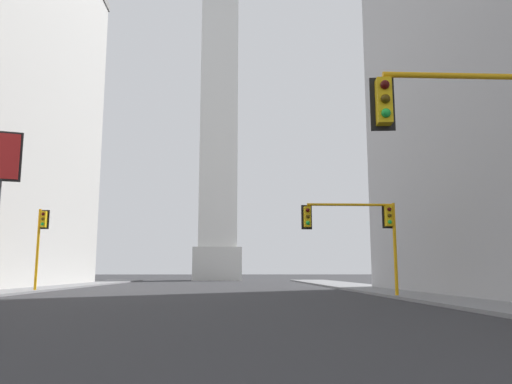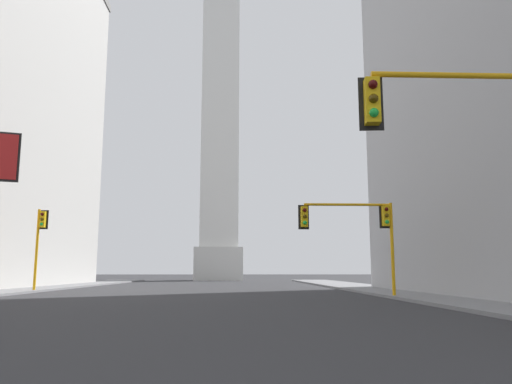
% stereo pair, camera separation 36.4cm
% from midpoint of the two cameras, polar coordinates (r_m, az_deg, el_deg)
% --- Properties ---
extents(sidewalk_right, '(5.00, 88.84, 0.15)m').
position_cam_midpoint_polar(sidewalk_right, '(30.62, 18.50, -11.07)').
color(sidewalk_right, slate).
rests_on(sidewalk_right, ground_plane).
extents(obelisk, '(7.14, 7.14, 64.02)m').
position_cam_midpoint_polar(obelisk, '(81.57, -3.87, 12.13)').
color(obelisk, silver).
rests_on(obelisk, ground_plane).
extents(traffic_light_near_right, '(5.30, 0.52, 6.14)m').
position_cam_midpoint_polar(traffic_light_near_right, '(13.26, 27.25, 6.27)').
color(traffic_light_near_right, orange).
rests_on(traffic_light_near_right, ground_plane).
extents(traffic_light_mid_right, '(5.20, 0.51, 5.06)m').
position_cam_midpoint_polar(traffic_light_mid_right, '(27.41, 12.07, -3.71)').
color(traffic_light_mid_right, orange).
rests_on(traffic_light_mid_right, ground_plane).
extents(traffic_light_mid_left, '(0.79, 0.51, 5.62)m').
position_cam_midpoint_polar(traffic_light_mid_left, '(37.21, -23.25, -4.75)').
color(traffic_light_mid_left, orange).
rests_on(traffic_light_mid_left, ground_plane).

